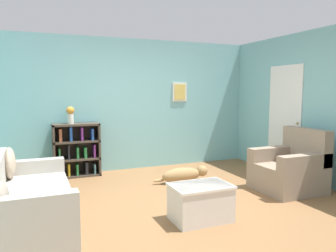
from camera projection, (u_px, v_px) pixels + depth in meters
The scene contains 9 objects.
ground_plane at pixel (179, 202), 4.67m from camera, with size 14.00×14.00×0.00m, color brown.
wall_back at pixel (133, 105), 6.60m from camera, with size 5.60×0.13×2.60m.
wall_right at pixel (316, 108), 5.51m from camera, with size 0.16×5.00×2.60m.
couch at pixel (26, 204), 3.65m from camera, with size 0.86×1.77×0.87m.
bookshelf at pixel (76, 150), 6.05m from camera, with size 0.83×0.34×0.98m.
recliner_chair at pixel (291, 169), 5.19m from camera, with size 0.91×0.88×0.98m.
coffee_table at pixel (201, 201), 3.98m from camera, with size 0.72×0.49×0.45m.
dog at pixel (184, 175), 5.66m from camera, with size 1.00×0.23×0.27m.
vase at pixel (70, 114), 5.92m from camera, with size 0.14×0.14×0.31m.
Camera 1 is at (-1.86, -4.13, 1.58)m, focal length 35.00 mm.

